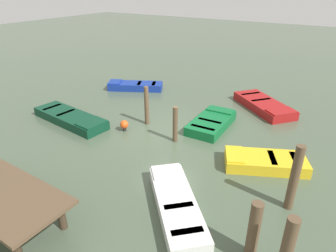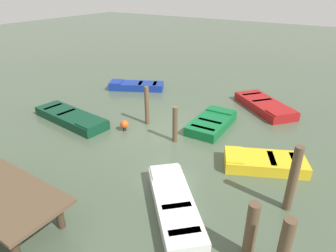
# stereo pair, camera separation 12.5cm
# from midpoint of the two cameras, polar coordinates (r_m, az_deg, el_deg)

# --- Properties ---
(ground_plane) EXTENTS (80.00, 80.00, 0.00)m
(ground_plane) POSITION_cam_midpoint_polar(r_m,az_deg,el_deg) (12.59, -0.28, -1.43)
(ground_plane) COLOR #475642
(rowboat_yellow) EXTENTS (2.99, 2.25, 0.46)m
(rowboat_yellow) POSITION_cam_midpoint_polar(r_m,az_deg,el_deg) (10.82, 17.84, -6.52)
(rowboat_yellow) COLOR gold
(rowboat_yellow) RESTS_ON ground_plane
(rowboat_red) EXTENTS (3.61, 3.35, 0.46)m
(rowboat_red) POSITION_cam_midpoint_polar(r_m,az_deg,el_deg) (15.68, 17.79, 3.88)
(rowboat_red) COLOR maroon
(rowboat_red) RESTS_ON ground_plane
(rowboat_blue) EXTENTS (3.27, 2.34, 0.46)m
(rowboat_blue) POSITION_cam_midpoint_polar(r_m,az_deg,el_deg) (17.90, -6.58, 7.71)
(rowboat_blue) COLOR navy
(rowboat_blue) RESTS_ON ground_plane
(rowboat_dark_green) EXTENTS (4.10, 1.63, 0.46)m
(rowboat_dark_green) POSITION_cam_midpoint_polar(r_m,az_deg,el_deg) (14.23, -18.51, 1.48)
(rowboat_dark_green) COLOR #0C3823
(rowboat_dark_green) RESTS_ON ground_plane
(rowboat_green) EXTENTS (1.44, 2.79, 0.46)m
(rowboat_green) POSITION_cam_midpoint_polar(r_m,az_deg,el_deg) (13.19, 8.13, 0.69)
(rowboat_green) COLOR #0F602D
(rowboat_green) RESTS_ON ground_plane
(rowboat_white) EXTENTS (3.05, 3.16, 0.46)m
(rowboat_white) POSITION_cam_midpoint_polar(r_m,az_deg,el_deg) (8.57, 1.17, -14.78)
(rowboat_white) COLOR silver
(rowboat_white) RESTS_ON ground_plane
(mooring_piling_mid_right) EXTENTS (0.25, 0.25, 2.02)m
(mooring_piling_mid_right) POSITION_cam_midpoint_polar(r_m,az_deg,el_deg) (8.84, 22.80, -9.28)
(mooring_piling_mid_right) COLOR brown
(mooring_piling_mid_right) RESTS_ON ground_plane
(mooring_piling_center) EXTENTS (0.20, 0.20, 1.49)m
(mooring_piling_center) POSITION_cam_midpoint_polar(r_m,az_deg,el_deg) (11.67, 1.09, 0.31)
(mooring_piling_center) COLOR brown
(mooring_piling_center) RESTS_ON ground_plane
(mooring_piling_mid_left) EXTENTS (0.27, 0.27, 1.54)m
(mooring_piling_mid_left) POSITION_cam_midpoint_polar(r_m,az_deg,el_deg) (7.33, 15.70, -18.77)
(mooring_piling_mid_left) COLOR brown
(mooring_piling_mid_left) RESTS_ON ground_plane
(mooring_piling_far_left) EXTENTS (0.26, 0.26, 1.75)m
(mooring_piling_far_left) POSITION_cam_midpoint_polar(r_m,az_deg,el_deg) (6.97, 21.38, -21.56)
(mooring_piling_far_left) COLOR brown
(mooring_piling_far_left) RESTS_ON ground_plane
(mooring_piling_far_right) EXTENTS (0.20, 0.20, 1.76)m
(mooring_piling_far_right) POSITION_cam_midpoint_polar(r_m,az_deg,el_deg) (13.12, -4.42, 3.91)
(mooring_piling_far_right) COLOR brown
(mooring_piling_far_right) RESTS_ON ground_plane
(marker_buoy) EXTENTS (0.36, 0.36, 0.48)m
(marker_buoy) POSITION_cam_midpoint_polar(r_m,az_deg,el_deg) (12.84, -8.71, 0.25)
(marker_buoy) COLOR #262626
(marker_buoy) RESTS_ON ground_plane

